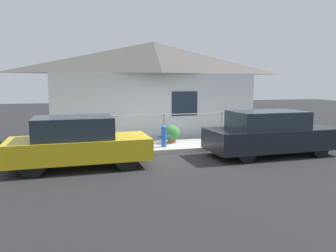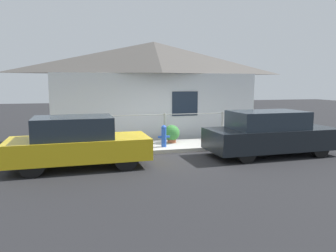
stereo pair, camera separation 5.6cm
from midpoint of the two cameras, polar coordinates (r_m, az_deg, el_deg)
The scene contains 8 objects.
ground_plane at distance 11.13m, azimuth 1.71°, elevation -4.75°, with size 60.00×60.00×0.00m, color #262628.
sidewalk at distance 11.96m, azimuth 0.48°, elevation -3.55°, with size 24.00×1.79×0.14m.
house at distance 14.22m, azimuth -2.27°, elevation 11.01°, with size 8.85×2.23×4.11m.
fence at distance 12.56m, azimuth -0.42°, elevation 0.05°, with size 4.90×0.10×1.08m.
car_left at distance 9.48m, azimuth -15.27°, elevation -2.76°, with size 3.88×1.70×1.44m.
car_right at distance 11.21m, azimuth 17.48°, elevation -1.27°, with size 4.28×1.79×1.46m.
fire_hydrant at distance 11.45m, azimuth -0.59°, elevation -1.66°, with size 0.41×0.18×0.77m.
potted_plant_near_hydrant at distance 12.24m, azimuth 0.78°, elevation -1.29°, with size 0.59×0.59×0.67m.
Camera 2 is at (-3.10, -10.42, 2.37)m, focal length 35.00 mm.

